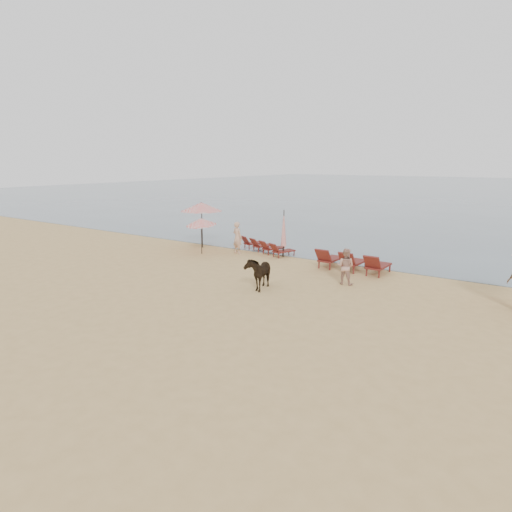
{
  "coord_description": "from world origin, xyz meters",
  "views": [
    {
      "loc": [
        10.12,
        -9.91,
        5.08
      ],
      "look_at": [
        0.0,
        5.0,
        1.1
      ],
      "focal_mm": 30.0,
      "sensor_mm": 36.0,
      "label": 1
    }
  ],
  "objects_px": {
    "lounger_cluster_right": "(352,261)",
    "umbrella_open_left_a": "(201,207)",
    "lounger_cluster_left": "(266,246)",
    "cow": "(259,272)",
    "umbrella_open_left_b": "(201,222)",
    "beachgoer_right_a": "(345,266)",
    "beachgoer_left": "(237,238)",
    "umbrella_closed_left": "(284,228)",
    "umbrella_closed_right": "(283,233)"
  },
  "relations": [
    {
      "from": "umbrella_closed_left",
      "to": "umbrella_closed_right",
      "type": "xyz_separation_m",
      "value": [
        -0.12,
        0.14,
        -0.31
      ]
    },
    {
      "from": "cow",
      "to": "umbrella_open_left_a",
      "type": "bearing_deg",
      "value": 131.28
    },
    {
      "from": "umbrella_closed_left",
      "to": "beachgoer_left",
      "type": "distance_m",
      "value": 2.83
    },
    {
      "from": "lounger_cluster_left",
      "to": "beachgoer_right_a",
      "type": "relative_size",
      "value": 2.39
    },
    {
      "from": "umbrella_closed_left",
      "to": "umbrella_closed_right",
      "type": "bearing_deg",
      "value": 131.09
    },
    {
      "from": "beachgoer_right_a",
      "to": "umbrella_open_left_a",
      "type": "bearing_deg",
      "value": -18.46
    },
    {
      "from": "beachgoer_left",
      "to": "umbrella_closed_right",
      "type": "bearing_deg",
      "value": -152.88
    },
    {
      "from": "lounger_cluster_right",
      "to": "cow",
      "type": "bearing_deg",
      "value": -111.22
    },
    {
      "from": "umbrella_closed_left",
      "to": "cow",
      "type": "distance_m",
      "value": 6.05
    },
    {
      "from": "beachgoer_left",
      "to": "umbrella_open_left_b",
      "type": "bearing_deg",
      "value": 50.24
    },
    {
      "from": "cow",
      "to": "beachgoer_left",
      "type": "bearing_deg",
      "value": 119.38
    },
    {
      "from": "umbrella_closed_left",
      "to": "beachgoer_left",
      "type": "relative_size",
      "value": 1.44
    },
    {
      "from": "lounger_cluster_right",
      "to": "umbrella_closed_right",
      "type": "relative_size",
      "value": 1.55
    },
    {
      "from": "umbrella_open_left_b",
      "to": "umbrella_closed_left",
      "type": "distance_m",
      "value": 4.65
    },
    {
      "from": "umbrella_closed_left",
      "to": "umbrella_open_left_b",
      "type": "bearing_deg",
      "value": -157.05
    },
    {
      "from": "lounger_cluster_right",
      "to": "umbrella_closed_right",
      "type": "xyz_separation_m",
      "value": [
        -4.34,
        0.93,
        0.8
      ]
    },
    {
      "from": "umbrella_open_left_a",
      "to": "umbrella_open_left_b",
      "type": "bearing_deg",
      "value": -64.28
    },
    {
      "from": "cow",
      "to": "umbrella_closed_left",
      "type": "bearing_deg",
      "value": 96.5
    },
    {
      "from": "lounger_cluster_right",
      "to": "umbrella_open_left_b",
      "type": "bearing_deg",
      "value": -170.85
    },
    {
      "from": "lounger_cluster_left",
      "to": "umbrella_closed_right",
      "type": "relative_size",
      "value": 1.78
    },
    {
      "from": "lounger_cluster_right",
      "to": "umbrella_closed_left",
      "type": "distance_m",
      "value": 4.43
    },
    {
      "from": "lounger_cluster_right",
      "to": "umbrella_open_left_a",
      "type": "relative_size",
      "value": 1.17
    },
    {
      "from": "lounger_cluster_right",
      "to": "umbrella_open_left_a",
      "type": "distance_m",
      "value": 9.86
    },
    {
      "from": "umbrella_closed_right",
      "to": "lounger_cluster_right",
      "type": "bearing_deg",
      "value": -12.05
    },
    {
      "from": "lounger_cluster_left",
      "to": "umbrella_closed_left",
      "type": "relative_size",
      "value": 1.43
    },
    {
      "from": "lounger_cluster_left",
      "to": "beachgoer_right_a",
      "type": "bearing_deg",
      "value": -8.53
    },
    {
      "from": "lounger_cluster_left",
      "to": "cow",
      "type": "bearing_deg",
      "value": -38.4
    },
    {
      "from": "lounger_cluster_right",
      "to": "cow",
      "type": "relative_size",
      "value": 1.98
    },
    {
      "from": "lounger_cluster_right",
      "to": "umbrella_open_left_b",
      "type": "xyz_separation_m",
      "value": [
        -8.49,
        -1.02,
        1.34
      ]
    },
    {
      "from": "umbrella_closed_left",
      "to": "beachgoer_right_a",
      "type": "relative_size",
      "value": 1.67
    },
    {
      "from": "umbrella_open_left_b",
      "to": "umbrella_closed_left",
      "type": "height_order",
      "value": "umbrella_closed_left"
    },
    {
      "from": "lounger_cluster_right",
      "to": "beachgoer_right_a",
      "type": "xyz_separation_m",
      "value": [
        0.59,
        -2.25,
        0.29
      ]
    },
    {
      "from": "lounger_cluster_left",
      "to": "umbrella_open_left_b",
      "type": "relative_size",
      "value": 1.76
    },
    {
      "from": "cow",
      "to": "beachgoer_left",
      "type": "relative_size",
      "value": 0.9
    },
    {
      "from": "umbrella_open_left_a",
      "to": "umbrella_open_left_b",
      "type": "height_order",
      "value": "umbrella_open_left_a"
    },
    {
      "from": "lounger_cluster_left",
      "to": "lounger_cluster_right",
      "type": "xyz_separation_m",
      "value": [
        5.71,
        -1.31,
        0.11
      ]
    },
    {
      "from": "lounger_cluster_left",
      "to": "beachgoer_right_a",
      "type": "distance_m",
      "value": 7.25
    },
    {
      "from": "umbrella_open_left_b",
      "to": "beachgoer_right_a",
      "type": "relative_size",
      "value": 1.36
    },
    {
      "from": "beachgoer_right_a",
      "to": "umbrella_closed_left",
      "type": "bearing_deg",
      "value": -36.4
    },
    {
      "from": "umbrella_open_left_a",
      "to": "cow",
      "type": "height_order",
      "value": "umbrella_open_left_a"
    },
    {
      "from": "umbrella_open_left_b",
      "to": "umbrella_closed_left",
      "type": "xyz_separation_m",
      "value": [
        4.27,
        1.81,
        -0.24
      ]
    },
    {
      "from": "lounger_cluster_right",
      "to": "beachgoer_right_a",
      "type": "relative_size",
      "value": 2.08
    },
    {
      "from": "umbrella_open_left_b",
      "to": "beachgoer_left",
      "type": "relative_size",
      "value": 1.17
    },
    {
      "from": "beachgoer_left",
      "to": "beachgoer_right_a",
      "type": "bearing_deg",
      "value": 173.61
    },
    {
      "from": "lounger_cluster_right",
      "to": "beachgoer_right_a",
      "type": "bearing_deg",
      "value": -72.97
    },
    {
      "from": "umbrella_closed_right",
      "to": "beachgoer_left",
      "type": "bearing_deg",
      "value": -164.79
    },
    {
      "from": "beachgoer_left",
      "to": "beachgoer_right_a",
      "type": "relative_size",
      "value": 1.16
    },
    {
      "from": "lounger_cluster_left",
      "to": "umbrella_closed_left",
      "type": "xyz_separation_m",
      "value": [
        1.49,
        -0.53,
        1.21
      ]
    },
    {
      "from": "umbrella_open_left_a",
      "to": "beachgoer_right_a",
      "type": "xyz_separation_m",
      "value": [
        10.24,
        -2.61,
        -1.69
      ]
    },
    {
      "from": "lounger_cluster_right",
      "to": "umbrella_open_left_b",
      "type": "distance_m",
      "value": 8.66
    }
  ]
}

